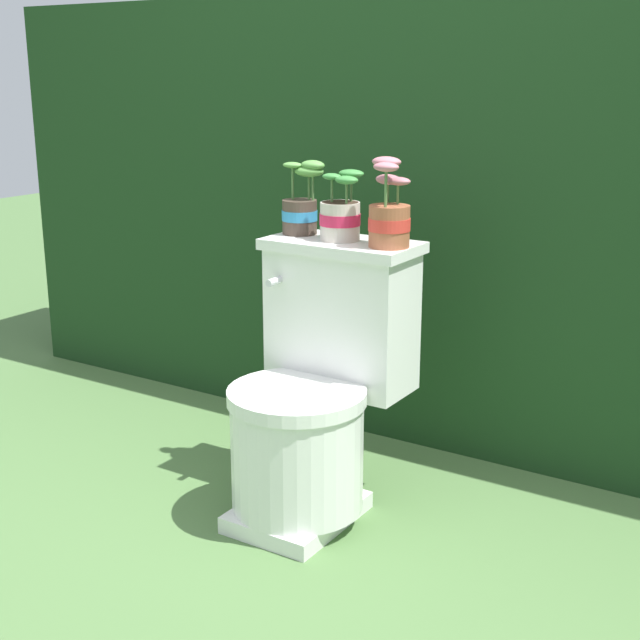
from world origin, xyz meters
The scene contains 6 objects.
ground_plane centered at (0.00, 0.00, 0.00)m, with size 12.00×12.00×0.00m, color #4C703D.
hedge_backdrop centered at (0.00, 0.98, 0.72)m, with size 3.45×0.68×1.44m.
toilet centered at (-0.01, 0.10, 0.34)m, with size 0.43×0.53×0.75m.
potted_plant_left centered at (-0.16, 0.25, 0.83)m, with size 0.12×0.10×0.21m.
potted_plant_midleft centered at (-0.02, 0.23, 0.82)m, with size 0.12×0.11×0.19m.
potted_plant_middle centered at (0.14, 0.22, 0.83)m, with size 0.12×0.12×0.24m.
Camera 1 is at (1.24, -1.85, 1.21)m, focal length 50.00 mm.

